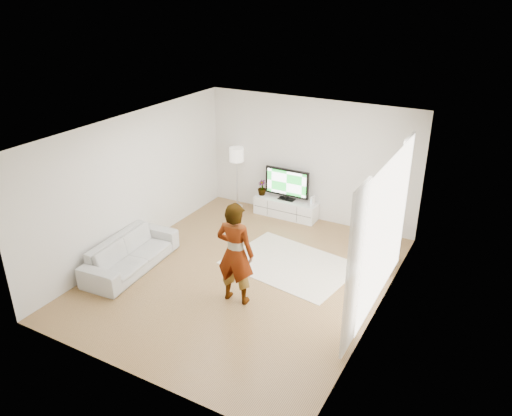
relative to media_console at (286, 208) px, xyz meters
The scene contains 17 objects.
floor 2.81m from the media_console, 80.68° to the right, with size 6.00×6.00×0.00m, color #AD854E.
ceiling 3.81m from the media_console, 80.68° to the right, with size 6.00×6.00×0.00m, color white.
wall_left 3.64m from the media_console, 126.50° to the right, with size 0.02×6.00×2.80m, color silver.
wall_right 4.22m from the media_console, 43.11° to the right, with size 0.02×6.00×2.80m, color silver.
wall_back 1.29m from the media_console, 27.38° to the left, with size 5.00×0.02×2.80m, color silver.
wall_front 5.90m from the media_console, 85.50° to the right, with size 5.00×0.02×2.80m, color silver.
window 4.03m from the media_console, 40.04° to the right, with size 0.01×2.60×2.50m, color white.
curtain_near 4.86m from the media_console, 52.84° to the right, with size 0.04×0.70×2.60m, color white.
curtain_far 3.29m from the media_console, 22.21° to the right, with size 0.04×0.70×2.60m, color white.
media_console is the anchor object (origin of this frame).
television 0.62m from the media_console, 90.00° to the left, with size 1.08×0.21×0.75m.
game_console 0.73m from the media_console, ahead, with size 0.06×0.16×0.21m.
potted_plant 0.75m from the media_console, behind, with size 0.20×0.20×0.37m, color #3F7238.
rug 2.23m from the media_console, 62.03° to the right, with size 2.35×1.69×0.01m, color white.
player 3.65m from the media_console, 78.16° to the right, with size 0.67×0.44×1.82m, color #334772.
sofa 3.88m from the media_console, 114.27° to the right, with size 2.10×0.82×0.61m, color #BBBAB6.
floor_lamp 1.67m from the media_console, behind, with size 0.34×0.34×1.51m.
Camera 1 is at (4.08, -6.92, 5.00)m, focal length 35.00 mm.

